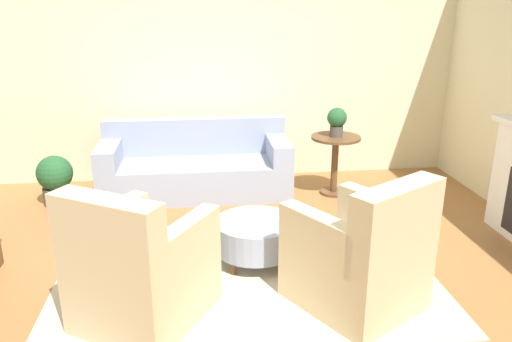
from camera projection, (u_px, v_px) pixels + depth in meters
name	position (u px, v px, depth m)	size (l,w,h in m)	color
ground_plane	(246.00, 275.00, 4.24)	(16.00, 16.00, 0.00)	#996638
wall_back	(225.00, 70.00, 6.33)	(9.27, 0.12, 2.80)	beige
rug	(246.00, 275.00, 4.24)	(3.16, 2.13, 0.01)	beige
couch	(196.00, 167.00, 6.04)	(2.23, 0.88, 0.86)	#8E99B2
armchair_left	(139.00, 272.00, 3.52)	(1.12, 1.14, 1.04)	#C6B289
armchair_right	(362.00, 259.00, 3.70)	(1.12, 1.14, 1.04)	#C6B289
ottoman_table	(256.00, 235.00, 4.40)	(0.72, 0.72, 0.38)	#8E99B2
side_table	(335.00, 155.00, 5.93)	(0.58, 0.58, 0.72)	brown
potted_plant_on_side_table	(337.00, 120.00, 5.80)	(0.23, 0.23, 0.34)	#4C4742
potted_plant_floor	(55.00, 178.00, 5.68)	(0.40, 0.40, 0.57)	#4C4742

